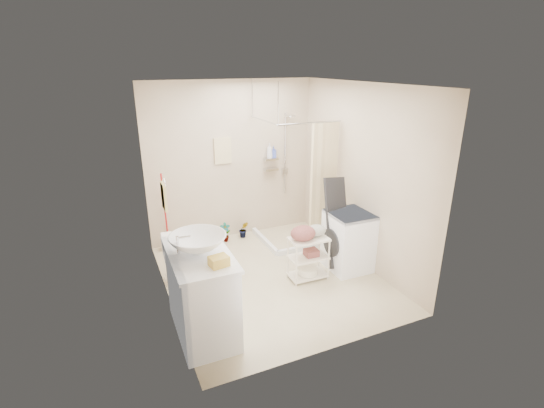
{
  "coord_description": "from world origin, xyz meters",
  "views": [
    {
      "loc": [
        -1.96,
        -4.43,
        2.85
      ],
      "look_at": [
        0.12,
        0.25,
        0.99
      ],
      "focal_mm": 26.0,
      "sensor_mm": 36.0,
      "label": 1
    }
  ],
  "objects_px": {
    "vanity": "(202,293)",
    "washing_machine": "(349,241)",
    "toilet": "(190,257)",
    "laundry_rack": "(308,254)"
  },
  "relations": [
    {
      "from": "laundry_rack",
      "to": "toilet",
      "type": "bearing_deg",
      "value": 159.52
    },
    {
      "from": "toilet",
      "to": "washing_machine",
      "type": "height_order",
      "value": "washing_machine"
    },
    {
      "from": "washing_machine",
      "to": "laundry_rack",
      "type": "distance_m",
      "value": 0.68
    },
    {
      "from": "vanity",
      "to": "washing_machine",
      "type": "relative_size",
      "value": 1.29
    },
    {
      "from": "toilet",
      "to": "washing_machine",
      "type": "relative_size",
      "value": 0.81
    },
    {
      "from": "vanity",
      "to": "washing_machine",
      "type": "distance_m",
      "value": 2.37
    },
    {
      "from": "laundry_rack",
      "to": "washing_machine",
      "type": "bearing_deg",
      "value": 3.78
    },
    {
      "from": "toilet",
      "to": "laundry_rack",
      "type": "distance_m",
      "value": 1.62
    },
    {
      "from": "washing_machine",
      "to": "toilet",
      "type": "bearing_deg",
      "value": 165.81
    },
    {
      "from": "toilet",
      "to": "laundry_rack",
      "type": "height_order",
      "value": "laundry_rack"
    }
  ]
}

